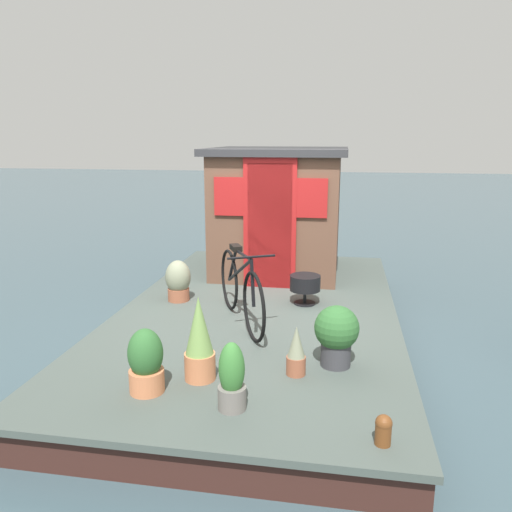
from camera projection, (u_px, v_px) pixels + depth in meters
name	position (u px, v px, depth m)	size (l,w,h in m)	color
ground_plane	(259.00, 336.00, 6.25)	(60.00, 60.00, 0.00)	#384C54
houseboat_deck	(259.00, 322.00, 6.20)	(5.82, 3.29, 0.36)	#424C47
houseboat_cabin	(278.00, 210.00, 7.67)	(2.00, 2.01, 1.88)	brown
bicycle	(240.00, 289.00, 5.57)	(1.59, 0.83, 0.87)	black
potted_plant_basil	(199.00, 340.00, 4.28)	(0.27, 0.27, 0.74)	#C6754C
potted_plant_lavender	(232.00, 379.00, 3.83)	(0.22, 0.22, 0.54)	slate
potted_plant_ivy	(146.00, 362.00, 4.09)	(0.29, 0.29, 0.54)	#C6754C
potted_plant_thyme	(178.00, 281.00, 6.39)	(0.32, 0.32, 0.52)	#935138
potted_plant_sage	(296.00, 352.00, 4.40)	(0.17, 0.17, 0.45)	#935138
potted_plant_succulent	(336.00, 333.00, 4.55)	(0.41, 0.41, 0.57)	#38383D
charcoal_grill	(305.00, 284.00, 6.25)	(0.38, 0.38, 0.37)	black
mooring_bollard	(383.00, 429.00, 3.41)	(0.12, 0.12, 0.22)	brown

